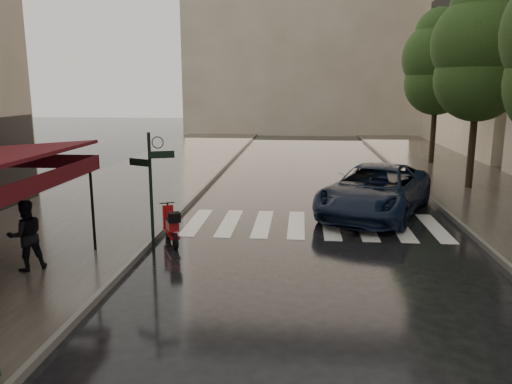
# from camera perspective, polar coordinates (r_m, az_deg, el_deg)

# --- Properties ---
(ground) EXTENTS (120.00, 120.00, 0.00)m
(ground) POSITION_cam_1_polar(r_m,az_deg,el_deg) (10.26, -9.93, -12.37)
(ground) COLOR black
(ground) RESTS_ON ground
(sidewalk_near) EXTENTS (6.00, 60.00, 0.12)m
(sidewalk_near) POSITION_cam_1_polar(r_m,az_deg,el_deg) (22.55, -13.12, 1.03)
(sidewalk_near) COLOR #38332D
(sidewalk_near) RESTS_ON ground
(sidewalk_far) EXTENTS (5.50, 60.00, 0.12)m
(sidewalk_far) POSITION_cam_1_polar(r_m,az_deg,el_deg) (22.75, 24.87, 0.32)
(sidewalk_far) COLOR #38332D
(sidewalk_far) RESTS_ON ground
(curb_near) EXTENTS (0.12, 60.00, 0.16)m
(curb_near) POSITION_cam_1_polar(r_m,az_deg,el_deg) (21.78, -5.48, 0.95)
(curb_near) COLOR #595651
(curb_near) RESTS_ON ground
(curb_far) EXTENTS (0.12, 60.00, 0.16)m
(curb_far) POSITION_cam_1_polar(r_m,az_deg,el_deg) (21.96, 17.99, 0.51)
(curb_far) COLOR #595651
(curb_far) RESTS_ON ground
(crosswalk) EXTENTS (7.85, 3.20, 0.01)m
(crosswalk) POSITION_cam_1_polar(r_m,az_deg,el_deg) (15.59, 6.57, -3.75)
(crosswalk) COLOR silver
(crosswalk) RESTS_ON ground
(signpost) EXTENTS (1.17, 0.29, 3.10)m
(signpost) POSITION_cam_1_polar(r_m,az_deg,el_deg) (12.80, -11.92, 1.03)
(signpost) COLOR black
(signpost) RESTS_ON ground
(backdrop_building) EXTENTS (22.00, 6.00, 20.00)m
(backdrop_building) POSITION_cam_1_polar(r_m,az_deg,el_deg) (47.38, 6.04, 18.87)
(backdrop_building) COLOR tan
(backdrop_building) RESTS_ON ground
(tree_mid) EXTENTS (3.80, 3.80, 8.34)m
(tree_mid) POSITION_cam_1_polar(r_m,az_deg,el_deg) (22.18, 24.27, 14.51)
(tree_mid) COLOR black
(tree_mid) RESTS_ON sidewalk_far
(tree_far) EXTENTS (3.80, 3.80, 8.16)m
(tree_far) POSITION_cam_1_polar(r_m,az_deg,el_deg) (28.94, 20.09, 13.70)
(tree_far) COLOR black
(tree_far) RESTS_ON sidewalk_far
(pedestrian_terrace) EXTENTS (0.99, 0.98, 1.62)m
(pedestrian_terrace) POSITION_cam_1_polar(r_m,az_deg,el_deg) (12.37, -24.80, -4.52)
(pedestrian_terrace) COLOR black
(pedestrian_terrace) RESTS_ON sidewalk_near
(scooter) EXTENTS (0.83, 1.45, 1.03)m
(scooter) POSITION_cam_1_polar(r_m,az_deg,el_deg) (13.76, -9.63, -3.92)
(scooter) COLOR black
(scooter) RESTS_ON ground
(parked_car) EXTENTS (4.84, 6.58, 1.66)m
(parked_car) POSITION_cam_1_polar(r_m,az_deg,el_deg) (17.04, 13.50, 0.20)
(parked_car) COLOR black
(parked_car) RESTS_ON ground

